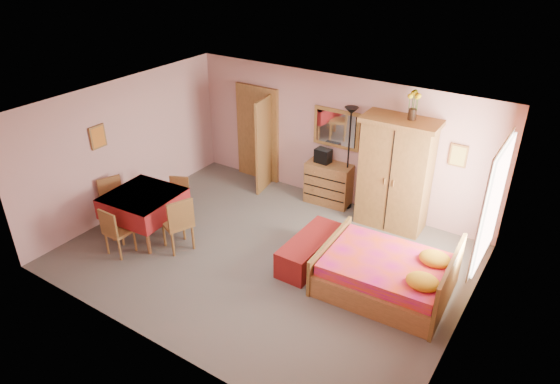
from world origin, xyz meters
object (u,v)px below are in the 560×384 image
Objects in this scene: floor_lamp at (348,159)px; wardrobe at (395,174)px; bed at (386,265)px; chair_south at (119,230)px; wall_mirror at (337,128)px; stereo at (323,156)px; bench at (310,250)px; chest_of_drawers at (329,183)px; chair_west at (115,204)px; chair_east at (177,223)px; sunflower_vase at (413,105)px; chair_north at (178,200)px; dining_table at (145,215)px.

floor_lamp is 0.99× the size of wardrobe.
bed is 4.49m from chair_south.
bed is (2.06, -2.19, -1.09)m from wall_mirror.
stereo is 2.31m from bench.
chest_of_drawers is 0.97× the size of chair_west.
chair_east is (0.73, 0.66, 0.06)m from chair_south.
chest_of_drawers is 2.48m from sunflower_vase.
bed is at bearing -47.80° from chest_of_drawers.
wardrobe reaches higher than chair_north.
wardrobe reaches higher than bench.
chair_south is at bearing -120.12° from wall_mirror.
dining_table is (-2.90, -0.92, 0.19)m from bench.
floor_lamp reaches higher than chest_of_drawers.
stereo is 2.18m from sunflower_vase.
sunflower_vase is at bearing -5.07° from floor_lamp.
chest_of_drawers reaches higher than dining_table.
dining_table is (-2.02, -2.91, -0.58)m from stereo.
bed is at bearing -72.05° from wardrobe.
chair_south is at bearing -124.91° from floor_lamp.
bench is 1.50× the size of chair_west.
floor_lamp is (0.36, -0.16, -0.51)m from wall_mirror.
dining_table is 0.63m from chair_south.
wardrobe is 2.24× the size of chair_west.
chair_east reaches higher than chest_of_drawers.
wall_mirror is at bearing 60.86° from chair_south.
chest_of_drawers is at bearing 0.26° from stereo.
dining_table is 0.76m from chair_east.
bench is 1.72× the size of chair_north.
bed is at bearing -47.13° from wall_mirror.
wall_mirror is 0.69× the size of bench.
chair_south is at bearing -119.29° from stereo.
wall_mirror is at bearing 86.09° from chest_of_drawers.
bench is (-0.82, -1.94, -2.14)m from sunflower_vase.
wall_mirror is at bearing 170.32° from sunflower_vase.
floor_lamp is 4.49m from chair_west.
bed is 3.60m from chair_east.
chair_north is (-1.95, -2.15, -0.60)m from stereo.
floor_lamp is at bearing 4.12° from chest_of_drawers.
bed is at bearing 12.42° from dining_table.
floor_lamp is at bearing 127.06° from bed.
wardrobe is 3.99m from chair_east.
sunflower_vase is 5.08m from dining_table.
wardrobe is at bearing -8.92° from floor_lamp.
sunflower_vase is at bearing -1.76° from stereo.
sunflower_vase is 2.77m from bed.
floor_lamp is 2.53× the size of chair_north.
wardrobe is 1.80× the size of dining_table.
wall_mirror is at bearing 55.10° from dining_table.
bench is 1.38× the size of chair_east.
chair_east is at bearing 2.01° from dining_table.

